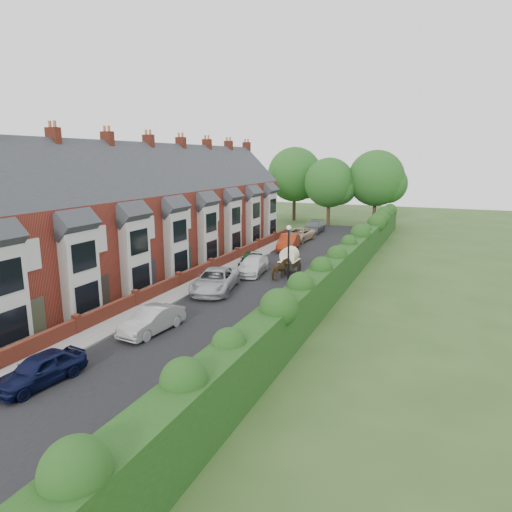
# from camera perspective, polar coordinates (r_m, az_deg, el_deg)

# --- Properties ---
(ground) EXTENTS (140.00, 140.00, 0.00)m
(ground) POSITION_cam_1_polar(r_m,az_deg,el_deg) (27.17, -5.68, -7.71)
(ground) COLOR #2D4C1E
(ground) RESTS_ON ground
(road) EXTENTS (6.00, 58.00, 0.02)m
(road) POSITION_cam_1_polar(r_m,az_deg,el_deg) (36.93, 1.78, -2.27)
(road) COLOR black
(road) RESTS_ON ground
(pavement_hedge_side) EXTENTS (2.20, 58.00, 0.12)m
(pavement_hedge_side) POSITION_cam_1_polar(r_m,az_deg,el_deg) (35.71, 7.94, -2.81)
(pavement_hedge_side) COLOR gray
(pavement_hedge_side) RESTS_ON ground
(pavement_house_side) EXTENTS (1.70, 58.00, 0.12)m
(pavement_house_side) POSITION_cam_1_polar(r_m,az_deg,el_deg) (38.43, -3.59, -1.64)
(pavement_house_side) COLOR gray
(pavement_house_side) RESTS_ON ground
(kerb_hedge_side) EXTENTS (0.18, 58.00, 0.13)m
(kerb_hedge_side) POSITION_cam_1_polar(r_m,az_deg,el_deg) (35.98, 6.32, -2.64)
(kerb_hedge_side) COLOR gray
(kerb_hedge_side) RESTS_ON ground
(kerb_house_side) EXTENTS (0.18, 58.00, 0.13)m
(kerb_house_side) POSITION_cam_1_polar(r_m,az_deg,el_deg) (38.09, -2.51, -1.74)
(kerb_house_side) COLOR gray
(kerb_house_side) RESTS_ON ground
(hedge) EXTENTS (2.10, 58.00, 2.85)m
(hedge) POSITION_cam_1_polar(r_m,az_deg,el_deg) (34.94, 10.86, -0.64)
(hedge) COLOR #153611
(hedge) RESTS_ON ground
(terrace_row) EXTENTS (9.05, 40.50, 11.50)m
(terrace_row) POSITION_cam_1_polar(r_m,az_deg,el_deg) (40.11, -12.73, 5.08)
(terrace_row) COLOR maroon
(terrace_row) RESTS_ON ground
(garden_wall_row) EXTENTS (0.35, 40.35, 1.10)m
(garden_wall_row) POSITION_cam_1_polar(r_m,az_deg,el_deg) (37.92, -5.62, -1.24)
(garden_wall_row) COLOR maroon
(garden_wall_row) RESTS_ON ground
(lamppost) EXTENTS (0.32, 0.32, 5.16)m
(lamppost) POSITION_cam_1_polar(r_m,az_deg,el_deg) (28.48, 4.07, 0.15)
(lamppost) COLOR black
(lamppost) RESTS_ON ground
(tree_far_left) EXTENTS (7.14, 6.80, 9.29)m
(tree_far_left) POSITION_cam_1_polar(r_m,az_deg,el_deg) (64.34, 9.46, 8.88)
(tree_far_left) COLOR #332316
(tree_far_left) RESTS_ON ground
(tree_far_right) EXTENTS (7.98, 7.60, 10.31)m
(tree_far_right) POSITION_cam_1_polar(r_m,az_deg,el_deg) (65.15, 15.13, 9.19)
(tree_far_right) COLOR #332316
(tree_far_right) RESTS_ON ground
(tree_far_back) EXTENTS (8.40, 8.00, 10.82)m
(tree_far_back) POSITION_cam_1_polar(r_m,az_deg,el_deg) (68.78, 5.20, 9.94)
(tree_far_back) COLOR #332316
(tree_far_back) RESTS_ON ground
(car_navy) EXTENTS (2.04, 4.03, 1.32)m
(car_navy) POSITION_cam_1_polar(r_m,az_deg,el_deg) (21.37, -25.37, -12.67)
(car_navy) COLOR black
(car_navy) RESTS_ON ground
(car_silver_a) EXTENTS (1.84, 4.24, 1.36)m
(car_silver_a) POSITION_cam_1_polar(r_m,az_deg,el_deg) (25.33, -12.87, -7.83)
(car_silver_a) COLOR #9A999D
(car_silver_a) RESTS_ON ground
(car_silver_b) EXTENTS (3.80, 6.06, 1.56)m
(car_silver_b) POSITION_cam_1_polar(r_m,az_deg,el_deg) (32.20, -5.15, -3.07)
(car_silver_b) COLOR #A8ACB0
(car_silver_b) RESTS_ON ground
(car_white) EXTENTS (2.45, 4.98, 1.39)m
(car_white) POSITION_cam_1_polar(r_m,az_deg,el_deg) (36.91, -0.42, -1.18)
(car_white) COLOR silver
(car_white) RESTS_ON ground
(car_green) EXTENTS (2.19, 4.08, 1.32)m
(car_green) POSITION_cam_1_polar(r_m,az_deg,el_deg) (39.34, -0.66, -0.40)
(car_green) COLOR #0F3217
(car_green) RESTS_ON ground
(car_red) EXTENTS (2.27, 4.94, 1.57)m
(car_red) POSITION_cam_1_polar(r_m,az_deg,el_deg) (46.64, 4.09, 1.72)
(car_red) COLOR maroon
(car_red) RESTS_ON ground
(car_beige) EXTENTS (2.93, 5.49, 1.47)m
(car_beige) POSITION_cam_1_polar(r_m,az_deg,el_deg) (51.80, 5.33, 2.69)
(car_beige) COLOR #CCB293
(car_beige) RESTS_ON ground
(car_grey) EXTENTS (2.17, 5.06, 1.45)m
(car_grey) POSITION_cam_1_polar(r_m,az_deg,el_deg) (57.73, 7.21, 3.61)
(car_grey) COLOR slate
(car_grey) RESTS_ON ground
(horse) EXTENTS (1.27, 2.06, 1.61)m
(horse) POSITION_cam_1_polar(r_m,az_deg,el_deg) (35.17, 3.11, -1.68)
(horse) COLOR #49341A
(horse) RESTS_ON ground
(horse_cart) EXTENTS (1.37, 3.04, 2.19)m
(horse_cart) POSITION_cam_1_polar(r_m,az_deg,el_deg) (36.96, 4.20, -0.30)
(horse_cart) COLOR black
(horse_cart) RESTS_ON ground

